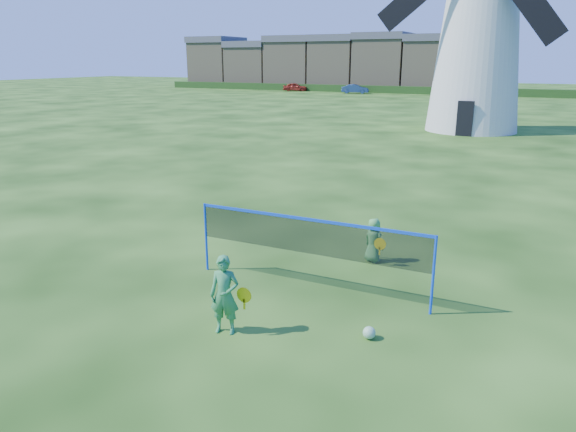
{
  "coord_description": "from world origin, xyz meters",
  "views": [
    {
      "loc": [
        4.77,
        -8.85,
        4.58
      ],
      "look_at": [
        0.2,
        0.5,
        1.5
      ],
      "focal_mm": 33.08,
      "sensor_mm": 36.0,
      "label": 1
    }
  ],
  "objects_px": {
    "car_right": "(355,89)",
    "car_left": "(295,87)",
    "player_girl": "(225,295)",
    "player_boy": "(374,240)",
    "windmill": "(479,33)",
    "play_ball": "(369,333)",
    "badminton_net": "(309,237)"
  },
  "relations": [
    {
      "from": "badminton_net",
      "to": "player_boy",
      "type": "distance_m",
      "value": 2.34
    },
    {
      "from": "car_right",
      "to": "car_left",
      "type": "bearing_deg",
      "value": 69.89
    },
    {
      "from": "player_boy",
      "to": "car_right",
      "type": "xyz_separation_m",
      "value": [
        -21.59,
        60.99,
        0.09
      ]
    },
    {
      "from": "player_girl",
      "to": "play_ball",
      "type": "relative_size",
      "value": 6.41
    },
    {
      "from": "windmill",
      "to": "badminton_net",
      "type": "bearing_deg",
      "value": -88.7
    },
    {
      "from": "player_girl",
      "to": "badminton_net",
      "type": "bearing_deg",
      "value": 59.69
    },
    {
      "from": "windmill",
      "to": "player_boy",
      "type": "relative_size",
      "value": 16.55
    },
    {
      "from": "car_left",
      "to": "player_girl",
      "type": "bearing_deg",
      "value": -177.7
    },
    {
      "from": "badminton_net",
      "to": "player_girl",
      "type": "height_order",
      "value": "badminton_net"
    },
    {
      "from": "windmill",
      "to": "badminton_net",
      "type": "xyz_separation_m",
      "value": [
        0.64,
        -28.02,
        -5.03
      ]
    },
    {
      "from": "play_ball",
      "to": "car_left",
      "type": "distance_m",
      "value": 73.33
    },
    {
      "from": "windmill",
      "to": "play_ball",
      "type": "distance_m",
      "value": 30.11
    },
    {
      "from": "badminton_net",
      "to": "play_ball",
      "type": "xyz_separation_m",
      "value": [
        1.75,
        -1.38,
        -1.03
      ]
    },
    {
      "from": "windmill",
      "to": "player_boy",
      "type": "bearing_deg",
      "value": -87.01
    },
    {
      "from": "player_boy",
      "to": "car_left",
      "type": "relative_size",
      "value": 0.29
    },
    {
      "from": "badminton_net",
      "to": "player_girl",
      "type": "relative_size",
      "value": 3.58
    },
    {
      "from": "player_boy",
      "to": "play_ball",
      "type": "bearing_deg",
      "value": 131.16
    },
    {
      "from": "car_left",
      "to": "windmill",
      "type": "bearing_deg",
      "value": -162.43
    },
    {
      "from": "windmill",
      "to": "badminton_net",
      "type": "relative_size",
      "value": 3.44
    },
    {
      "from": "player_boy",
      "to": "car_left",
      "type": "distance_m",
      "value": 69.71
    },
    {
      "from": "player_girl",
      "to": "car_left",
      "type": "height_order",
      "value": "player_girl"
    },
    {
      "from": "play_ball",
      "to": "car_left",
      "type": "height_order",
      "value": "car_left"
    },
    {
      "from": "player_boy",
      "to": "car_right",
      "type": "relative_size",
      "value": 0.28
    },
    {
      "from": "badminton_net",
      "to": "play_ball",
      "type": "height_order",
      "value": "badminton_net"
    },
    {
      "from": "badminton_net",
      "to": "play_ball",
      "type": "distance_m",
      "value": 2.46
    },
    {
      "from": "player_girl",
      "to": "player_boy",
      "type": "relative_size",
      "value": 1.34
    },
    {
      "from": "player_girl",
      "to": "play_ball",
      "type": "bearing_deg",
      "value": 4.57
    },
    {
      "from": "player_girl",
      "to": "play_ball",
      "type": "height_order",
      "value": "player_girl"
    },
    {
      "from": "player_boy",
      "to": "car_left",
      "type": "height_order",
      "value": "car_left"
    },
    {
      "from": "badminton_net",
      "to": "play_ball",
      "type": "bearing_deg",
      "value": -38.28
    },
    {
      "from": "player_girl",
      "to": "car_right",
      "type": "relative_size",
      "value": 0.38
    },
    {
      "from": "badminton_net",
      "to": "play_ball",
      "type": "relative_size",
      "value": 22.95
    }
  ]
}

